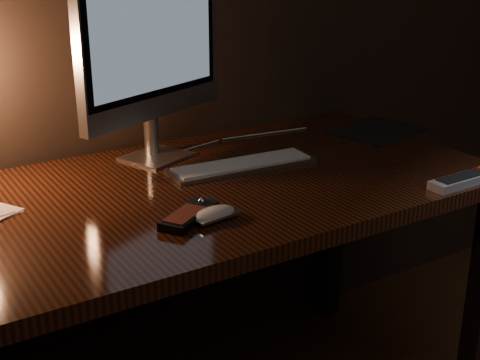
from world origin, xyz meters
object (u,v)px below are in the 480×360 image
monitor (152,43)px  tv_remote (464,180)px  media_remote (189,215)px  mouse (214,216)px  desk (172,227)px  keyboard (242,165)px

monitor → tv_remote: size_ratio=2.57×
media_remote → mouse: bearing=-64.2°
mouse → tv_remote: 0.64m
mouse → media_remote: 0.05m
desk → monitor: 0.48m
desk → monitor: (0.05, 0.17, 0.44)m
mouse → tv_remote: size_ratio=0.51×
mouse → tv_remote: bearing=-20.3°
keyboard → monitor: bearing=133.8°
desk → keyboard: size_ratio=4.02×
mouse → media_remote: (-0.05, 0.03, 0.00)m
desk → mouse: (-0.03, -0.27, 0.14)m
desk → mouse: size_ratio=15.35×
monitor → mouse: size_ratio=5.06×
tv_remote → desk: bearing=144.9°
keyboard → media_remote: bearing=-136.3°
desk → keyboard: keyboard is taller
keyboard → tv_remote: tv_remote is taller
keyboard → mouse: mouse is taller
keyboard → tv_remote: bearing=-40.2°
monitor → media_remote: size_ratio=3.09×
monitor → desk: bearing=-127.6°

